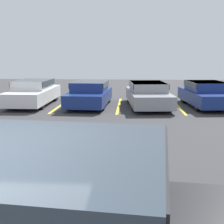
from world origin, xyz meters
TOP-DOWN VIEW (x-y plane):
  - stall_stripe_a at (-4.82, 13.36)m, footprint 0.12×4.85m
  - stall_stripe_b at (-1.88, 13.36)m, footprint 0.12×4.85m
  - stall_stripe_c at (1.06, 13.36)m, footprint 0.12×4.85m
  - stall_stripe_d at (4.00, 13.36)m, footprint 0.12×4.85m
  - parked_sedan_a at (-3.29, 13.38)m, footprint 1.79×4.61m
  - parked_sedan_b at (-0.38, 13.16)m, footprint 1.95×4.31m
  - parked_sedan_c at (2.48, 13.15)m, footprint 2.23×4.77m
  - parked_sedan_d at (5.35, 13.36)m, footprint 2.21×4.39m

SIDE VIEW (x-z plane):
  - stall_stripe_a at x=-4.82m, z-range 0.00..0.01m
  - stall_stripe_b at x=-1.88m, z-range 0.00..0.01m
  - stall_stripe_c at x=1.06m, z-range 0.00..0.01m
  - stall_stripe_d at x=4.00m, z-range 0.00..0.01m
  - parked_sedan_c at x=2.48m, z-range 0.04..1.24m
  - parked_sedan_b at x=-0.38m, z-range 0.04..1.26m
  - parked_sedan_d at x=5.35m, z-range 0.05..1.27m
  - parked_sedan_a at x=-3.29m, z-range 0.04..1.30m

